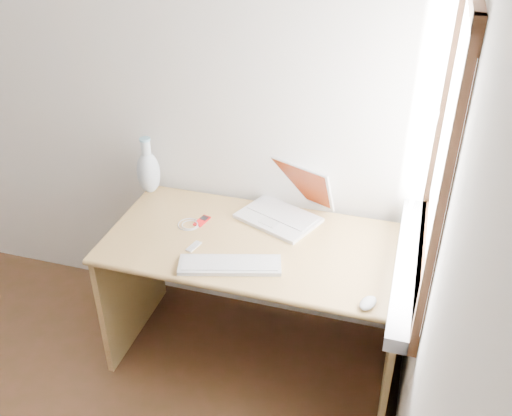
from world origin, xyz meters
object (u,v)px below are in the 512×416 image
(external_keyboard, at_px, (230,265))
(vase, at_px, (148,171))
(laptop, at_px, (281,205))
(desk, at_px, (260,267))

(external_keyboard, height_order, vase, vase)
(laptop, xyz_separation_m, vase, (-0.69, 0.02, 0.07))
(desk, xyz_separation_m, vase, (-0.64, 0.19, 0.32))
(external_keyboard, xyz_separation_m, vase, (-0.59, 0.47, 0.11))
(laptop, distance_m, vase, 0.69)
(desk, distance_m, vase, 0.74)
(desk, distance_m, laptop, 0.31)
(laptop, relative_size, external_keyboard, 0.95)
(laptop, bearing_deg, vase, -158.59)
(laptop, bearing_deg, external_keyboard, -79.74)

